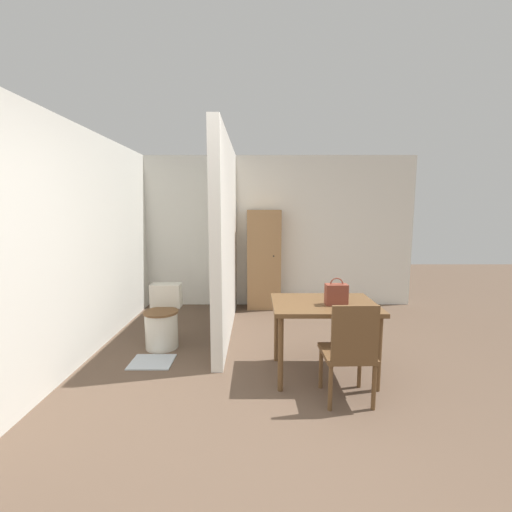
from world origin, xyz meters
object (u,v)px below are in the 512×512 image
Objects in this scene: wooden_chair at (349,350)px; toilet at (162,321)px; dining_table at (323,311)px; wooden_cabinet at (264,260)px; handbag at (336,294)px.

toilet is (-1.89, 1.23, -0.17)m from wooden_chair.
toilet is at bearing 145.30° from wooden_chair.
wooden_cabinet reaches higher than dining_table.
handbag is at bearing -23.20° from toilet.
dining_table is 0.23m from handbag.
wooden_chair is 2.92m from wooden_cabinet.
handbag is at bearing -75.38° from wooden_cabinet.
wooden_cabinet is at bearing 101.28° from wooden_chair.
dining_table is at bearing -22.24° from toilet.
wooden_chair is 2.26m from toilet.
handbag is at bearing -38.09° from dining_table.
handbag is (0.10, -0.08, 0.19)m from dining_table.
wooden_cabinet is (-0.65, 2.83, 0.34)m from wooden_chair.
toilet is 2.09m from wooden_cabinet.
wooden_cabinet is at bearing 52.10° from toilet.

